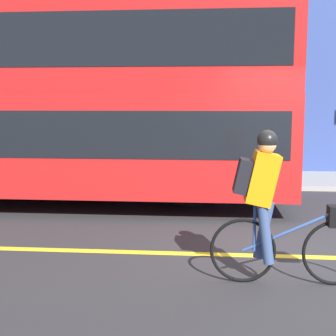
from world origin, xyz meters
TOP-DOWN VIEW (x-y plane):
  - ground_plane at (0.00, 0.00)m, footprint 80.00×80.00m
  - road_center_line at (0.00, -0.15)m, footprint 50.00×0.14m
  - sidewalk_curb at (0.00, 5.48)m, footprint 60.00×2.27m
  - building_facade at (0.00, 6.77)m, footprint 60.00×0.30m
  - bus at (-4.76, 2.69)m, footprint 9.43×2.53m
  - cyclist_on_bike at (-0.82, -1.05)m, footprint 1.68×0.32m
  - trash_bin at (-3.40, 5.37)m, footprint 0.57×0.57m

SIDE VIEW (x-z plane):
  - ground_plane at x=0.00m, z-range 0.00..0.00m
  - road_center_line at x=0.00m, z-range 0.00..0.01m
  - sidewalk_curb at x=0.00m, z-range 0.00..0.11m
  - trash_bin at x=-3.40m, z-range 0.11..1.08m
  - cyclist_on_bike at x=-0.82m, z-range 0.06..1.71m
  - bus at x=-4.76m, z-range 0.22..3.82m
  - building_facade at x=0.00m, z-range 0.00..7.18m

